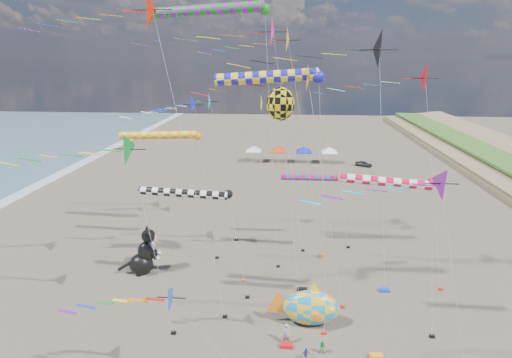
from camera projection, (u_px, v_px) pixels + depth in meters
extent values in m
cone|color=gold|center=(318.00, 78.00, 28.25)|extent=(2.03, 2.18, 2.24)
cylinder|color=#B2B2B2|center=(331.00, 203.00, 30.88)|extent=(2.93, 0.02, 18.78)
cube|color=black|center=(343.00, 307.00, 33.47)|extent=(0.36, 0.24, 0.20)
cone|color=blue|center=(199.00, 291.00, 22.83)|extent=(1.72, 1.84, 1.90)
cylinder|color=#B2B2B2|center=(230.00, 346.00, 23.77)|extent=(3.44, 0.02, 7.37)
cone|color=#721487|center=(475.00, 184.00, 19.99)|extent=(1.74, 1.86, 1.92)
cylinder|color=#B2B2B2|center=(472.00, 306.00, 21.97)|extent=(1.86, 0.02, 14.07)
cone|color=#0E852A|center=(137.00, 146.00, 26.23)|extent=(2.24, 2.40, 2.47)
cylinder|color=#B2B2B2|center=(156.00, 247.00, 28.29)|extent=(1.61, 0.02, 14.56)
cube|color=black|center=(173.00, 333.00, 30.32)|extent=(0.36, 0.24, 0.20)
cone|color=#F324A4|center=(276.00, 30.00, 37.01)|extent=(2.93, 3.14, 3.23)
cylinder|color=#B2B2B2|center=(291.00, 149.00, 40.17)|extent=(3.24, 0.02, 22.57)
cube|color=black|center=(303.00, 250.00, 43.31)|extent=(0.36, 0.24, 0.20)
cone|color=#22A4DC|center=(210.00, 102.00, 41.47)|extent=(1.93, 2.07, 2.13)
cylinder|color=#B2B2B2|center=(224.00, 175.00, 43.67)|extent=(2.57, 0.02, 15.76)
cube|color=black|center=(236.00, 240.00, 45.84)|extent=(0.36, 0.24, 0.20)
cone|color=#161EDD|center=(197.00, 104.00, 32.95)|extent=(1.69, 1.81, 1.87)
cylinder|color=#B2B2B2|center=(222.00, 198.00, 35.21)|extent=(3.79, 0.02, 16.50)
cube|color=black|center=(244.00, 281.00, 37.44)|extent=(0.36, 0.24, 0.20)
cone|color=black|center=(378.00, 49.00, 30.30)|extent=(2.93, 3.13, 3.23)
cylinder|color=#B2B2B2|center=(382.00, 180.00, 33.23)|extent=(2.44, 0.02, 20.77)
cube|color=black|center=(385.00, 289.00, 36.14)|extent=(0.36, 0.24, 0.20)
cone|color=red|center=(167.00, 10.00, 25.78)|extent=(2.70, 2.89, 2.98)
cylinder|color=#B2B2B2|center=(199.00, 181.00, 29.03)|extent=(3.31, 0.02, 23.12)
cube|color=black|center=(225.00, 317.00, 32.24)|extent=(0.36, 0.24, 0.20)
cone|color=red|center=(437.00, 77.00, 30.82)|extent=(2.32, 2.48, 2.56)
cylinder|color=#B2B2B2|center=(439.00, 192.00, 33.45)|extent=(2.70, 0.02, 18.70)
cube|color=black|center=(441.00, 289.00, 36.04)|extent=(0.36, 0.24, 0.20)
cone|color=#FFA017|center=(304.00, 39.00, 36.03)|extent=(2.44, 2.62, 2.70)
cylinder|color=#B2B2B2|center=(314.00, 156.00, 39.10)|extent=(2.72, 0.02, 21.76)
cube|color=black|center=(322.00, 256.00, 42.14)|extent=(0.36, 0.24, 0.20)
cylinder|color=#1A13C0|center=(266.00, 77.00, 28.90)|extent=(7.52, 0.88, 0.88)
sphere|color=#1A13C0|center=(319.00, 77.00, 28.61)|extent=(0.92, 0.92, 0.92)
cylinder|color=#B2B2B2|center=(323.00, 201.00, 31.30)|extent=(1.52, 0.02, 18.81)
cube|color=black|center=(326.00, 303.00, 33.95)|extent=(0.36, 0.24, 0.20)
cylinder|color=orange|center=(158.00, 135.00, 38.40)|extent=(7.77, 0.75, 0.75)
sphere|color=orange|center=(198.00, 136.00, 38.10)|extent=(0.79, 0.79, 0.79)
cylinder|color=#B2B2B2|center=(208.00, 200.00, 39.94)|extent=(1.52, 0.02, 13.00)
cube|color=black|center=(217.00, 258.00, 41.74)|extent=(0.36, 0.24, 0.20)
cylinder|color=black|center=(183.00, 193.00, 32.50)|extent=(7.47, 0.70, 0.70)
sphere|color=black|center=(228.00, 194.00, 32.21)|extent=(0.73, 0.73, 0.73)
cylinder|color=#B2B2B2|center=(238.00, 248.00, 33.55)|extent=(1.52, 0.02, 9.59)
cube|color=black|center=(247.00, 297.00, 34.86)|extent=(0.36, 0.24, 0.20)
cylinder|color=red|center=(310.00, 178.00, 42.09)|extent=(6.08, 0.61, 0.61)
sphere|color=red|center=(339.00, 178.00, 41.85)|extent=(0.64, 0.64, 0.64)
cylinder|color=#B2B2B2|center=(344.00, 214.00, 42.96)|extent=(1.52, 0.02, 8.01)
cube|color=black|center=(348.00, 247.00, 44.04)|extent=(0.36, 0.24, 0.20)
cylinder|color=red|center=(385.00, 181.00, 26.78)|extent=(6.17, 0.65, 0.65)
sphere|color=red|center=(432.00, 183.00, 26.54)|extent=(0.68, 0.68, 0.68)
cylinder|color=#B2B2B2|center=(432.00, 265.00, 28.26)|extent=(1.52, 0.02, 12.19)
cube|color=black|center=(432.00, 336.00, 29.95)|extent=(0.36, 0.24, 0.20)
cylinder|color=#167E20|center=(207.00, 10.00, 33.54)|extent=(9.80, 0.92, 0.92)
sphere|color=#167E20|center=(265.00, 10.00, 33.16)|extent=(0.96, 0.96, 0.96)
cylinder|color=#B2B2B2|center=(272.00, 150.00, 36.60)|extent=(1.52, 0.02, 23.98)
cube|color=black|center=(278.00, 266.00, 40.01)|extent=(0.36, 0.24, 0.20)
ellipsoid|color=yellow|center=(281.00, 104.00, 31.40)|extent=(2.20, 0.40, 2.64)
cone|color=yellow|center=(262.00, 104.00, 31.52)|extent=(0.12, 1.80, 1.80)
cylinder|color=#B2B2B2|center=(291.00, 208.00, 32.80)|extent=(2.03, 2.03, 16.65)
cube|color=black|center=(300.00, 302.00, 34.17)|extent=(0.36, 0.24, 0.20)
ellipsoid|color=#158AD4|center=(311.00, 308.00, 30.91)|extent=(4.44, 1.88, 2.93)
cone|color=orange|center=(278.00, 306.00, 31.10)|extent=(2.15, 0.18, 2.15)
cone|color=yellow|center=(314.00, 291.00, 30.46)|extent=(1.56, 0.14, 1.56)
cylinder|color=#B2B2B2|center=(325.00, 324.00, 30.65)|extent=(0.22, 1.04, 1.12)
cube|color=red|center=(324.00, 333.00, 30.31)|extent=(0.36, 0.24, 0.20)
imported|color=gray|center=(287.00, 334.00, 29.07)|extent=(0.69, 0.53, 1.68)
imported|color=green|center=(322.00, 348.00, 28.15)|extent=(0.56, 0.45, 1.07)
imported|color=#273394|center=(306.00, 354.00, 27.63)|extent=(0.60, 0.41, 0.95)
cube|color=blue|center=(385.00, 290.00, 35.80)|extent=(0.90, 0.44, 0.30)
cube|color=black|center=(302.00, 290.00, 35.86)|extent=(0.90, 0.44, 0.30)
cube|color=red|center=(286.00, 346.00, 28.91)|extent=(0.90, 0.44, 0.30)
cube|color=orange|center=(376.00, 356.00, 27.89)|extent=(0.90, 0.44, 0.30)
cube|color=silver|center=(254.00, 151.00, 79.87)|extent=(3.00, 3.00, 0.15)
pyramid|color=silver|center=(254.00, 146.00, 79.57)|extent=(4.20, 4.20, 1.00)
cylinder|color=#999999|center=(247.00, 158.00, 79.07)|extent=(0.08, 0.08, 2.20)
cylinder|color=#999999|center=(260.00, 158.00, 78.87)|extent=(0.08, 0.08, 2.20)
cylinder|color=#999999|center=(248.00, 155.00, 81.55)|extent=(0.08, 0.08, 2.20)
cylinder|color=#999999|center=(261.00, 155.00, 81.35)|extent=(0.08, 0.08, 2.20)
cube|color=red|center=(279.00, 151.00, 79.48)|extent=(3.00, 3.00, 0.15)
pyramid|color=red|center=(279.00, 146.00, 79.18)|extent=(4.20, 4.20, 1.00)
cylinder|color=#999999|center=(272.00, 158.00, 78.68)|extent=(0.08, 0.08, 2.20)
cylinder|color=#999999|center=(285.00, 159.00, 78.48)|extent=(0.08, 0.08, 2.20)
cylinder|color=#999999|center=(272.00, 155.00, 81.16)|extent=(0.08, 0.08, 2.20)
cylinder|color=#999999|center=(285.00, 156.00, 80.96)|extent=(0.08, 0.08, 2.20)
cube|color=#1420C8|center=(304.00, 152.00, 79.10)|extent=(3.00, 3.00, 0.15)
pyramid|color=#1420C8|center=(304.00, 147.00, 78.79)|extent=(4.20, 4.20, 1.00)
cylinder|color=#999999|center=(297.00, 159.00, 78.29)|extent=(0.08, 0.08, 2.20)
cylinder|color=#999999|center=(311.00, 159.00, 78.09)|extent=(0.08, 0.08, 2.20)
cylinder|color=#999999|center=(297.00, 156.00, 80.77)|extent=(0.08, 0.08, 2.20)
cylinder|color=#999999|center=(310.00, 156.00, 80.57)|extent=(0.08, 0.08, 2.20)
cube|color=white|center=(329.00, 152.00, 78.71)|extent=(3.00, 3.00, 0.15)
pyramid|color=white|center=(330.00, 147.00, 78.40)|extent=(4.20, 4.20, 1.00)
cylinder|color=#999999|center=(323.00, 159.00, 77.90)|extent=(0.08, 0.08, 2.20)
cylinder|color=#999999|center=(336.00, 160.00, 77.70)|extent=(0.08, 0.08, 2.20)
cylinder|color=#999999|center=(322.00, 156.00, 80.38)|extent=(0.08, 0.08, 2.20)
cylinder|color=#999999|center=(335.00, 156.00, 80.18)|extent=(0.08, 0.08, 2.20)
imported|color=#26262D|center=(364.00, 164.00, 76.80)|extent=(3.39, 2.70, 1.08)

